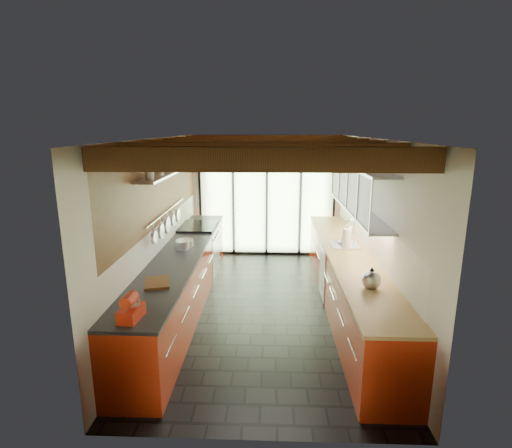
# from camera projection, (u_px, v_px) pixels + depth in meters

# --- Properties ---
(ground) EXTENTS (5.50, 5.50, 0.00)m
(ground) POSITION_uv_depth(u_px,v_px,m) (264.00, 307.00, 6.27)
(ground) COLOR black
(ground) RESTS_ON ground
(room_shell) EXTENTS (5.50, 5.50, 5.50)m
(room_shell) POSITION_uv_depth(u_px,v_px,m) (265.00, 204.00, 5.88)
(room_shell) COLOR silver
(room_shell) RESTS_ON ground
(ceiling_beams) EXTENTS (3.14, 5.06, 4.90)m
(ceiling_beams) POSITION_uv_depth(u_px,v_px,m) (265.00, 147.00, 6.06)
(ceiling_beams) COLOR #593316
(ceiling_beams) RESTS_ON ground
(glass_door) EXTENTS (2.95, 0.10, 2.90)m
(glass_door) POSITION_uv_depth(u_px,v_px,m) (267.00, 180.00, 8.50)
(glass_door) COLOR #C6EAAD
(glass_door) RESTS_ON ground
(left_counter) EXTENTS (0.68, 5.00, 0.92)m
(left_counter) POSITION_uv_depth(u_px,v_px,m) (183.00, 279.00, 6.21)
(left_counter) COLOR #B02910
(left_counter) RESTS_ON ground
(range_stove) EXTENTS (0.66, 0.90, 0.97)m
(range_stove) POSITION_uv_depth(u_px,v_px,m) (199.00, 250.00, 7.62)
(range_stove) COLOR silver
(range_stove) RESTS_ON ground
(right_counter) EXTENTS (0.68, 5.00, 0.92)m
(right_counter) POSITION_uv_depth(u_px,v_px,m) (347.00, 281.00, 6.12)
(right_counter) COLOR #B02910
(right_counter) RESTS_ON ground
(sink_assembly) EXTENTS (0.45, 0.52, 0.43)m
(sink_assembly) POSITION_uv_depth(u_px,v_px,m) (345.00, 242.00, 6.39)
(sink_assembly) COLOR silver
(sink_assembly) RESTS_ON right_counter
(upper_cabinets_right) EXTENTS (0.34, 3.00, 3.00)m
(upper_cabinets_right) POSITION_uv_depth(u_px,v_px,m) (359.00, 188.00, 6.08)
(upper_cabinets_right) COLOR silver
(upper_cabinets_right) RESTS_ON ground
(left_wall_fixtures) EXTENTS (0.28, 2.60, 0.96)m
(left_wall_fixtures) POSITION_uv_depth(u_px,v_px,m) (169.00, 189.00, 6.07)
(left_wall_fixtures) COLOR silver
(left_wall_fixtures) RESTS_ON ground
(stand_mixer) EXTENTS (0.20, 0.32, 0.28)m
(stand_mixer) POSITION_uv_depth(u_px,v_px,m) (131.00, 309.00, 3.90)
(stand_mixer) COLOR red
(stand_mixer) RESTS_ON left_counter
(pot_large) EXTENTS (0.26, 0.26, 0.13)m
(pot_large) POSITION_uv_depth(u_px,v_px,m) (182.00, 245.00, 6.15)
(pot_large) COLOR silver
(pot_large) RESTS_ON left_counter
(pot_small) EXTENTS (0.29, 0.29, 0.11)m
(pot_small) POSITION_uv_depth(u_px,v_px,m) (185.00, 243.00, 6.30)
(pot_small) COLOR silver
(pot_small) RESTS_ON left_counter
(cutting_board) EXTENTS (0.38, 0.46, 0.03)m
(cutting_board) POSITION_uv_depth(u_px,v_px,m) (157.00, 283.00, 4.79)
(cutting_board) COLOR brown
(cutting_board) RESTS_ON left_counter
(kettle) EXTENTS (0.28, 0.31, 0.27)m
(kettle) POSITION_uv_depth(u_px,v_px,m) (371.00, 279.00, 4.65)
(kettle) COLOR silver
(kettle) RESTS_ON right_counter
(paper_towel) EXTENTS (0.15, 0.15, 0.37)m
(paper_towel) POSITION_uv_depth(u_px,v_px,m) (347.00, 239.00, 6.18)
(paper_towel) COLOR white
(paper_towel) RESTS_ON right_counter
(soap_bottle) EXTENTS (0.12, 0.12, 0.21)m
(soap_bottle) POSITION_uv_depth(u_px,v_px,m) (345.00, 239.00, 6.35)
(soap_bottle) COLOR silver
(soap_bottle) RESTS_ON right_counter
(bowl) EXTENTS (0.20, 0.20, 0.05)m
(bowl) POSITION_uv_depth(u_px,v_px,m) (344.00, 243.00, 6.43)
(bowl) COLOR silver
(bowl) RESTS_ON right_counter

